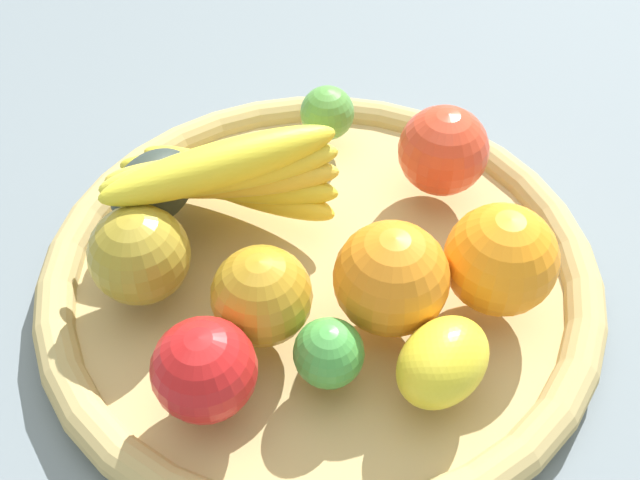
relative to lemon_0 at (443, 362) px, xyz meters
name	(u,v)px	position (x,y,z in m)	size (l,w,h in m)	color
ground_plane	(320,286)	(-0.11, 0.09, -0.06)	(2.40, 2.40, 0.00)	slate
basket	(320,273)	(-0.11, 0.09, -0.04)	(0.44, 0.44, 0.03)	tan
lemon_0	(443,362)	(0.00, 0.00, 0.00)	(0.07, 0.05, 0.05)	yellow
apple_3	(443,151)	(-0.04, 0.20, 0.01)	(0.07, 0.07, 0.07)	#D74227
apple_1	(262,296)	(-0.13, 0.01, 0.01)	(0.07, 0.07, 0.07)	#B88520
banana_bunch	(226,174)	(-0.19, 0.11, 0.02)	(0.18, 0.15, 0.09)	yellow
orange_0	(501,256)	(0.02, 0.09, 0.01)	(0.08, 0.08, 0.08)	orange
lime_0	(329,353)	(-0.07, -0.01, 0.00)	(0.05, 0.05, 0.05)	green
apple_0	(139,255)	(-0.22, 0.02, 0.01)	(0.07, 0.07, 0.07)	#A38C29
apple_2	(204,370)	(-0.14, -0.05, 0.01)	(0.07, 0.07, 0.07)	red
lime_1	(327,113)	(-0.15, 0.23, 0.00)	(0.05, 0.05, 0.05)	#55983E
avocado	(154,188)	(-0.25, 0.10, 0.00)	(0.08, 0.05, 0.05)	#2B362F
orange_1	(391,278)	(-0.05, 0.05, 0.01)	(0.08, 0.08, 0.08)	orange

